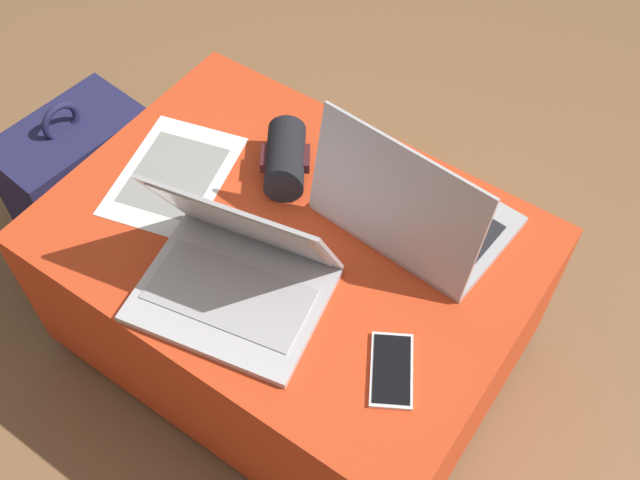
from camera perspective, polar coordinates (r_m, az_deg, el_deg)
ground_plane at (r=1.83m, az=-1.90°, el=-7.84°), size 14.00×14.00×0.00m
ottoman at (r=1.64m, az=-2.11°, el=-4.11°), size 0.94×0.67×0.44m
laptop_near at (r=1.35m, az=-6.38°, el=-2.36°), size 0.38×0.32×0.25m
laptop_far at (r=1.44m, az=6.91°, el=2.38°), size 0.37×0.27×0.25m
cell_phone at (r=1.30m, az=5.48°, el=-9.83°), size 0.13×0.16×0.01m
backpack at (r=1.95m, az=-17.55°, el=3.88°), size 0.28×0.35×0.48m
paper_sheet at (r=1.58m, az=-11.08°, el=4.87°), size 0.28×0.34×0.00m
wrist_brace at (r=1.53m, az=-2.66°, el=6.24°), size 0.16×0.18×0.08m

